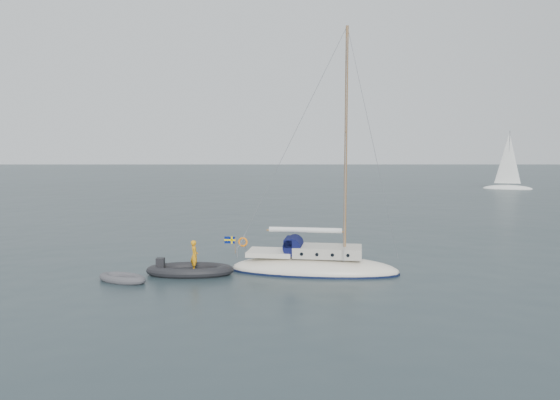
{
  "coord_description": "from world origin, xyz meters",
  "views": [
    {
      "loc": [
        0.32,
        -27.57,
        6.4
      ],
      "look_at": [
        0.36,
        0.0,
        3.6
      ],
      "focal_mm": 35.0,
      "sensor_mm": 36.0,
      "label": 1
    }
  ],
  "objects": [
    {
      "name": "rib",
      "position": [
        -4.11,
        -1.11,
        0.27
      ],
      "size": [
        4.33,
        1.97,
        1.74
      ],
      "rotation": [
        0.0,
        0.0,
        0.02
      ],
      "color": "black",
      "rests_on": "ground"
    },
    {
      "name": "ground",
      "position": [
        0.0,
        0.0,
        0.0
      ],
      "size": [
        300.0,
        300.0,
        0.0
      ],
      "primitive_type": "plane",
      "color": "black",
      "rests_on": "ground"
    },
    {
      "name": "distant_yacht_b",
      "position": [
        33.29,
        50.88,
        3.8
      ],
      "size": [
        6.72,
        3.58,
        8.9
      ],
      "rotation": [
        0.0,
        0.0,
        -0.31
      ],
      "color": "silver",
      "rests_on": "ground"
    },
    {
      "name": "sailboat",
      "position": [
        2.09,
        -0.67,
        0.95
      ],
      "size": [
        8.86,
        2.66,
        12.61
      ],
      "rotation": [
        0.0,
        0.0,
        -0.15
      ],
      "color": "beige",
      "rests_on": "ground"
    },
    {
      "name": "dinghy",
      "position": [
        -7.04,
        -2.53,
        0.16
      ],
      "size": [
        2.57,
        1.16,
        0.37
      ],
      "rotation": [
        0.0,
        0.0,
        -0.42
      ],
      "color": "#4A494E",
      "rests_on": "ground"
    }
  ]
}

